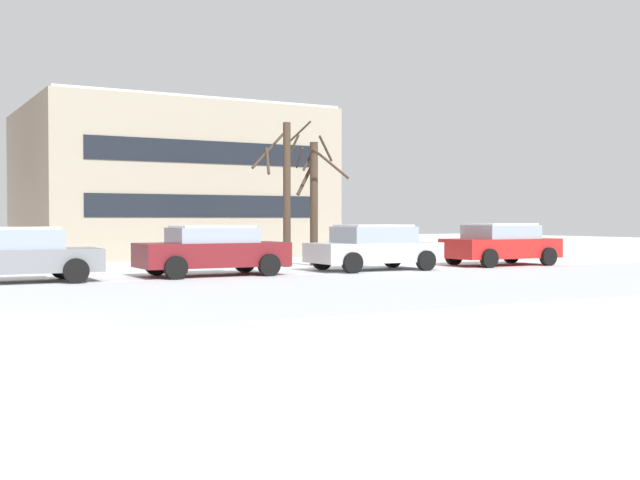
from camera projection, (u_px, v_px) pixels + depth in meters
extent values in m
cube|color=slate|center=(12.00, 261.00, 20.33)|extent=(4.34, 1.82, 0.59)
cube|color=#8C99A8|center=(12.00, 239.00, 20.31)|extent=(2.40, 1.65, 0.50)
cube|color=white|center=(12.00, 228.00, 20.31)|extent=(2.18, 1.52, 0.06)
cylinder|color=black|center=(62.00, 267.00, 21.79)|extent=(0.64, 0.23, 0.64)
cylinder|color=black|center=(76.00, 271.00, 20.21)|extent=(0.64, 0.23, 0.64)
cube|color=maroon|center=(212.00, 255.00, 22.95)|extent=(4.27, 1.82, 0.69)
cube|color=#8C99A8|center=(212.00, 235.00, 22.93)|extent=(2.36, 1.65, 0.43)
cube|color=white|center=(212.00, 227.00, 22.93)|extent=(2.15, 1.52, 0.06)
cylinder|color=black|center=(245.00, 262.00, 24.40)|extent=(0.64, 0.23, 0.64)
cylinder|color=black|center=(269.00, 265.00, 22.82)|extent=(0.64, 0.23, 0.64)
cylinder|color=black|center=(156.00, 264.00, 23.09)|extent=(0.64, 0.23, 0.64)
cylinder|color=black|center=(176.00, 268.00, 21.51)|extent=(0.64, 0.23, 0.64)
cube|color=silver|center=(374.00, 252.00, 25.45)|extent=(4.18, 1.93, 0.61)
cube|color=#8C99A8|center=(374.00, 235.00, 25.44)|extent=(2.31, 1.75, 0.51)
cube|color=white|center=(374.00, 226.00, 25.43)|extent=(2.10, 1.62, 0.06)
cylinder|color=black|center=(392.00, 258.00, 26.94)|extent=(0.64, 0.23, 0.64)
cylinder|color=black|center=(426.00, 261.00, 25.26)|extent=(0.64, 0.23, 0.64)
cylinder|color=black|center=(322.00, 260.00, 25.66)|extent=(0.64, 0.23, 0.64)
cylinder|color=black|center=(352.00, 263.00, 23.98)|extent=(0.64, 0.23, 0.64)
cube|color=red|center=(501.00, 248.00, 28.19)|extent=(4.10, 1.93, 0.67)
cube|color=#8C99A8|center=(501.00, 232.00, 28.18)|extent=(2.27, 1.75, 0.48)
cube|color=white|center=(501.00, 224.00, 28.17)|extent=(2.06, 1.62, 0.06)
cylinder|color=black|center=(511.00, 254.00, 29.67)|extent=(0.64, 0.23, 0.64)
cylinder|color=black|center=(548.00, 257.00, 27.99)|extent=(0.64, 0.23, 0.64)
cylinder|color=black|center=(454.00, 256.00, 28.41)|extent=(0.64, 0.23, 0.64)
cylinder|color=black|center=(489.00, 258.00, 26.73)|extent=(0.64, 0.23, 0.64)
cylinder|color=#423326|center=(314.00, 204.00, 28.10)|extent=(0.28, 0.28, 4.33)
cylinder|color=#423326|center=(330.00, 163.00, 27.44)|extent=(1.72, 0.49, 1.03)
cylinder|color=#423326|center=(305.00, 181.00, 28.31)|extent=(0.87, 0.51, 1.08)
cylinder|color=#423326|center=(326.00, 148.00, 27.84)|extent=(0.86, 0.62, 0.84)
cylinder|color=#423326|center=(309.00, 158.00, 28.27)|extent=(0.61, 0.18, 0.94)
cylinder|color=#423326|center=(287.00, 195.00, 27.25)|extent=(0.26, 0.26, 4.92)
cylinder|color=#423326|center=(297.00, 134.00, 27.67)|extent=(0.57, 1.12, 0.86)
cylinder|color=#423326|center=(268.00, 151.00, 27.70)|extent=(1.59, 0.81, 1.35)
cylinder|color=#423326|center=(268.00, 161.00, 27.15)|extent=(0.61, 1.30, 1.03)
cylinder|color=#423326|center=(291.00, 151.00, 27.47)|extent=(0.42, 0.60, 1.08)
cylinder|color=#423326|center=(300.00, 158.00, 27.33)|extent=(0.30, 0.92, 0.65)
cube|color=#9E937F|center=(167.00, 184.00, 36.60)|extent=(12.36, 10.46, 6.47)
cube|color=white|center=(167.00, 112.00, 36.52)|extent=(12.11, 10.25, 0.10)
cube|color=black|center=(209.00, 206.00, 32.05)|extent=(9.89, 0.04, 0.90)
cube|color=black|center=(209.00, 152.00, 31.99)|extent=(9.89, 0.04, 0.90)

